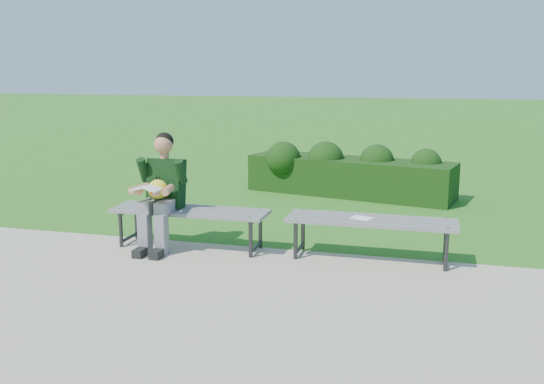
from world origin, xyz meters
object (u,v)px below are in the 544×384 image
Objects in this scene: bench_right at (371,224)px; bench_left at (190,214)px; paper_sheet at (362,218)px; hedge at (347,172)px; seated_boy at (161,188)px.

bench_left is at bearing -177.85° from bench_right.
bench_left reaches higher than paper_sheet.
hedge is 1.93× the size of bench_right.
bench_right is 1.37× the size of seated_boy.
bench_left is 6.80× the size of paper_sheet.
hedge reaches higher than bench_right.
hedge is at bearing 100.45° from paper_sheet.
bench_right is at bearing -77.97° from hedge.
hedge is 1.93× the size of bench_left.
paper_sheet is at bearing 4.31° from seated_boy.
hedge reaches higher than bench_left.
bench_left and bench_right have the same top height.
bench_left is 2.04m from bench_right.
paper_sheet is at bearing 2.26° from bench_left.
paper_sheet is (2.24, 0.17, -0.24)m from seated_boy.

